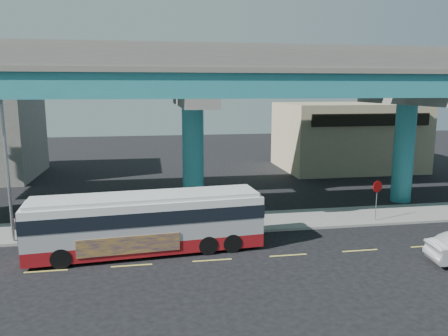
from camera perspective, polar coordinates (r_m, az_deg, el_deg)
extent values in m
plane|color=black|center=(22.83, -1.65, -11.68)|extent=(120.00, 120.00, 0.00)
cube|color=gray|center=(27.95, -3.23, -7.34)|extent=(70.00, 4.00, 0.15)
cube|color=#D8C64C|center=(22.94, -22.23, -12.36)|extent=(2.00, 0.12, 0.01)
cube|color=#D8C64C|center=(22.40, -11.97, -12.35)|extent=(2.00, 0.12, 0.01)
cube|color=#D8C64C|center=(22.56, -1.54, -11.94)|extent=(2.00, 0.12, 0.01)
cube|color=#D8C64C|center=(23.41, 8.39, -11.20)|extent=(2.00, 0.12, 0.01)
cube|color=#D8C64C|center=(24.88, 17.33, -10.25)|extent=(2.00, 0.12, 0.01)
cube|color=#D8C64C|center=(26.88, 25.06, -9.22)|extent=(2.00, 0.12, 0.01)
cylinder|color=#217B7D|center=(30.50, -4.04, 1.16)|extent=(1.50, 1.50, 7.40)
cube|color=gray|center=(30.12, -4.14, 8.70)|extent=(2.00, 12.00, 0.60)
cube|color=gray|center=(33.59, -4.75, 10.39)|extent=(1.80, 5.00, 1.20)
cylinder|color=#217B7D|center=(35.76, 22.41, 1.76)|extent=(1.50, 1.50, 7.40)
cube|color=gray|center=(35.44, 22.86, 8.17)|extent=(2.00, 12.00, 0.60)
cube|color=gray|center=(38.43, 20.14, 9.80)|extent=(1.80, 5.00, 1.20)
cube|color=#217B7D|center=(26.62, -3.42, 10.64)|extent=(52.00, 5.00, 1.40)
cube|color=gray|center=(26.64, -3.44, 12.47)|extent=(52.00, 5.40, 0.30)
cube|color=gray|center=(24.19, -2.80, 13.99)|extent=(52.00, 0.25, 0.80)
cube|color=gray|center=(29.15, -4.01, 13.36)|extent=(52.00, 0.25, 0.80)
cube|color=#217B7D|center=(33.61, -4.78, 12.61)|extent=(52.00, 5.00, 1.40)
cube|color=gray|center=(33.66, -4.80, 14.06)|extent=(52.00, 5.40, 0.30)
cube|color=gray|center=(31.22, -4.41, 15.36)|extent=(52.00, 0.25, 0.80)
cube|color=gray|center=(36.18, -5.17, 14.67)|extent=(52.00, 0.25, 0.80)
cube|color=tan|center=(48.94, 15.76, 4.05)|extent=(14.00, 10.00, 7.00)
cube|color=black|center=(44.23, 18.71, 5.99)|extent=(12.00, 0.25, 1.20)
cube|color=maroon|center=(23.80, -9.93, -9.48)|extent=(12.25, 3.56, 0.70)
cube|color=#B7B7BC|center=(23.45, -10.01, -6.93)|extent=(12.25, 3.56, 1.51)
cube|color=black|center=(23.30, -10.05, -5.75)|extent=(12.31, 3.61, 0.70)
cube|color=silver|center=(23.16, -10.10, -4.43)|extent=(12.25, 3.56, 0.40)
cube|color=silver|center=(23.08, -10.12, -3.71)|extent=(11.83, 3.28, 0.20)
cube|color=black|center=(24.50, 4.28, -5.18)|extent=(0.25, 2.31, 1.21)
cube|color=black|center=(23.73, -24.89, -6.66)|extent=(0.25, 2.31, 1.21)
cube|color=#1B1252|center=(22.39, -12.29, -9.83)|extent=(5.02, 0.47, 0.91)
cylinder|color=black|center=(22.83, -20.52, -11.00)|extent=(1.03, 0.38, 1.01)
cylinder|color=black|center=(25.00, -19.97, -9.10)|extent=(1.03, 0.38, 1.01)
cylinder|color=black|center=(23.13, -2.10, -10.04)|extent=(1.03, 0.38, 1.01)
cylinder|color=black|center=(25.27, -3.23, -8.26)|extent=(1.03, 0.38, 1.01)
cylinder|color=black|center=(23.43, 1.07, -9.77)|extent=(1.03, 0.38, 1.01)
cylinder|color=black|center=(25.54, -0.32, -8.04)|extent=(1.03, 0.38, 1.01)
imported|color=#2C2B30|center=(28.44, -22.23, -6.38)|extent=(2.87, 4.12, 1.20)
cylinder|color=gray|center=(26.52, -26.42, -0.46)|extent=(0.16, 0.16, 7.87)
cylinder|color=gray|center=(29.80, 19.26, -4.35)|extent=(0.06, 0.06, 2.29)
cylinder|color=#B20A0A|center=(29.53, 19.42, -2.31)|extent=(0.76, 0.26, 0.79)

